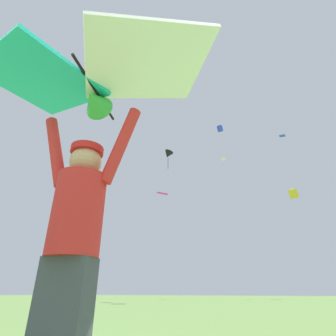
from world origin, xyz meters
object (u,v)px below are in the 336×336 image
at_px(held_stunt_kite, 92,79).
at_px(distant_kite_black_mid_left, 168,155).
at_px(distant_kite_blue_overhead_distant, 282,136).
at_px(distant_kite_yellow_low_left, 293,194).
at_px(distant_kite_white_low_right, 223,159).
at_px(distant_kite_blue_high_left, 220,129).
at_px(kite_flyer_person, 74,238).
at_px(distant_kite_magenta_mid_right, 163,193).

distance_m(held_stunt_kite, distant_kite_black_mid_left, 20.09).
distance_m(distant_kite_black_mid_left, distant_kite_blue_overhead_distant, 18.93).
distance_m(distant_kite_yellow_low_left, distant_kite_white_low_right, 9.04).
distance_m(distant_kite_blue_high_left, distant_kite_yellow_low_left, 11.63).
relative_size(distant_kite_yellow_low_left, distant_kite_white_low_right, 2.09).
xyz_separation_m(kite_flyer_person, distant_kite_yellow_low_left, (3.17, 30.35, 9.84)).
xyz_separation_m(distant_kite_blue_overhead_distant, distant_kite_white_low_right, (-7.41, -2.07, -2.83)).
bearing_deg(distant_kite_blue_overhead_distant, distant_kite_blue_high_left, -152.92).
distance_m(distant_kite_yellow_low_left, distant_kite_black_mid_left, 16.76).
relative_size(distant_kite_blue_high_left, distant_kite_magenta_mid_right, 1.00).
relative_size(distant_kite_black_mid_left, distant_kite_magenta_mid_right, 1.89).
bearing_deg(distant_kite_blue_high_left, distant_kite_blue_overhead_distant, 27.08).
distance_m(distant_kite_blue_high_left, distant_kite_white_low_right, 3.90).
bearing_deg(kite_flyer_person, distant_kite_blue_overhead_distant, 83.80).
height_order(held_stunt_kite, distant_kite_white_low_right, distant_kite_white_low_right).
relative_size(distant_kite_black_mid_left, distant_kite_white_low_right, 2.88).
bearing_deg(distant_kite_magenta_mid_right, distant_kite_white_low_right, 82.51).
bearing_deg(distant_kite_magenta_mid_right, kite_flyer_person, -67.56).
distance_m(held_stunt_kite, distant_kite_yellow_low_left, 31.78).
bearing_deg(distant_kite_blue_high_left, distant_kite_yellow_low_left, 24.13).
bearing_deg(distant_kite_yellow_low_left, held_stunt_kite, -95.91).
bearing_deg(distant_kite_magenta_mid_right, distant_kite_yellow_low_left, 60.22).
xyz_separation_m(distant_kite_blue_high_left, distant_kite_blue_overhead_distant, (7.18, 3.67, -0.71)).
distance_m(kite_flyer_person, held_stunt_kite, 1.29).
bearing_deg(held_stunt_kite, distant_kite_blue_overhead_distant, 83.86).
bearing_deg(kite_flyer_person, distant_kite_black_mid_left, 111.32).
bearing_deg(held_stunt_kite, distant_kite_magenta_mid_right, 112.38).
relative_size(distant_kite_black_mid_left, distant_kite_blue_overhead_distant, 1.83).
xyz_separation_m(distant_kite_black_mid_left, distant_kite_blue_overhead_distant, (9.86, 14.21, 7.67)).
relative_size(held_stunt_kite, distant_kite_black_mid_left, 1.16).
bearing_deg(distant_kite_yellow_low_left, distant_kite_blue_high_left, -155.87).
distance_m(held_stunt_kite, distant_kite_blue_overhead_distant, 35.31).
bearing_deg(distant_kite_blue_high_left, distant_kite_magenta_mid_right, -99.43).
height_order(distant_kite_black_mid_left, distant_kite_blue_overhead_distant, distant_kite_blue_overhead_distant).
distance_m(held_stunt_kite, distant_kite_blue_high_left, 32.57).
relative_size(kite_flyer_person, distant_kite_black_mid_left, 1.07).
relative_size(distant_kite_blue_high_left, distant_kite_yellow_low_left, 0.73).
relative_size(kite_flyer_person, held_stunt_kite, 0.93).
height_order(distant_kite_magenta_mid_right, distant_kite_white_low_right, distant_kite_white_low_right).
bearing_deg(distant_kite_yellow_low_left, kite_flyer_person, -95.96).
bearing_deg(distant_kite_magenta_mid_right, held_stunt_kite, -67.62).
distance_m(distant_kite_blue_high_left, distant_kite_magenta_mid_right, 18.12).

